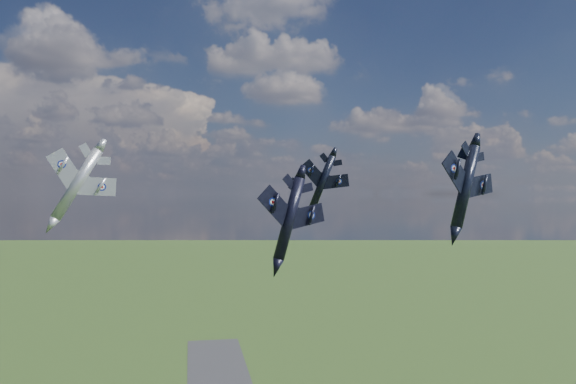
{
  "coord_description": "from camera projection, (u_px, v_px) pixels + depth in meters",
  "views": [
    {
      "loc": [
        -13.19,
        -69.47,
        82.58
      ],
      "look_at": [
        0.93,
        10.62,
        82.86
      ],
      "focal_mm": 35.0,
      "sensor_mm": 36.0,
      "label": 1
    }
  ],
  "objects": [
    {
      "name": "jet_left_silver",
      "position": [
        77.0,
        184.0,
        77.82
      ],
      "size": [
        13.08,
        16.64,
        8.24
      ],
      "primitive_type": null,
      "rotation": [
        0.0,
        0.53,
        0.14
      ],
      "color": "#A8ACB3"
    },
    {
      "name": "jet_lead_navy",
      "position": [
        289.0,
        218.0,
        76.83
      ],
      "size": [
        16.5,
        18.98,
        6.49
      ],
      "primitive_type": null,
      "rotation": [
        0.0,
        0.3,
        0.34
      ],
      "color": "black"
    },
    {
      "name": "jet_right_navy",
      "position": [
        466.0,
        187.0,
        73.02
      ],
      "size": [
        16.92,
        18.9,
        6.75
      ],
      "primitive_type": null,
      "rotation": [
        0.0,
        0.34,
        0.42
      ],
      "color": "black"
    },
    {
      "name": "jet_high_navy",
      "position": [
        322.0,
        182.0,
        97.63
      ],
      "size": [
        12.46,
        15.09,
        6.04
      ],
      "primitive_type": null,
      "rotation": [
        0.0,
        0.37,
        -0.21
      ],
      "color": "black"
    }
  ]
}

